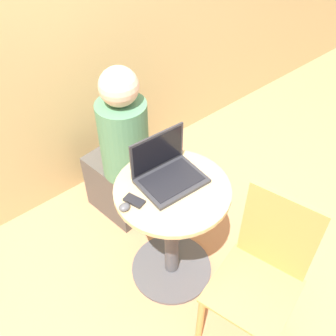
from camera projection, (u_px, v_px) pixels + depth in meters
ground_plane at (172, 268)px, 2.54m from camera, size 12.00×12.00×0.00m
back_wall at (51, 18)px, 2.24m from camera, size 7.00×0.05×2.60m
round_table at (172, 225)px, 2.23m from camera, size 0.61×0.61×0.75m
laptop at (167, 171)px, 2.04m from camera, size 0.34×0.27×0.24m
cell_phone at (134, 201)px, 1.95m from camera, size 0.08×0.12×0.02m
computer_mouse at (124, 207)px, 1.91m from camera, size 0.06×0.05×0.03m
chair_empty at (260, 276)px, 1.95m from camera, size 0.49×0.49×0.96m
person_seated at (121, 159)px, 2.54m from camera, size 0.34×0.48×1.19m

